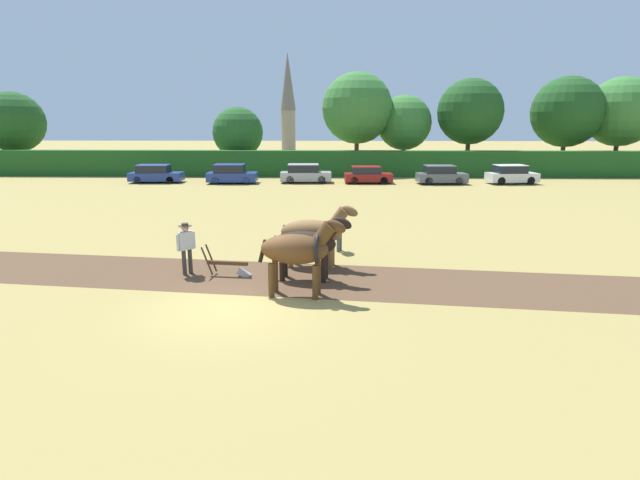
{
  "coord_description": "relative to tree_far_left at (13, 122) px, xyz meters",
  "views": [
    {
      "loc": [
        2.79,
        -13.23,
        5.11
      ],
      "look_at": [
        2.31,
        3.51,
        1.1
      ],
      "focal_mm": 28.0,
      "sensor_mm": 36.0,
      "label": 1
    }
  ],
  "objects": [
    {
      "name": "ground_plane",
      "position": [
        29.97,
        -38.06,
        -4.98
      ],
      "size": [
        240.0,
        240.0,
        0.0
      ],
      "primitive_type": "plane",
      "color": "#998447"
    },
    {
      "name": "plowed_furrow_strip",
      "position": [
        26.66,
        -34.97,
        -4.97
      ],
      "size": [
        34.57,
        7.49,
        0.01
      ],
      "primitive_type": "cube",
      "rotation": [
        0.0,
        0.0,
        -0.11
      ],
      "color": "brown",
      "rests_on": "ground"
    },
    {
      "name": "hedgerow",
      "position": [
        29.97,
        -4.1,
        -3.77
      ],
      "size": [
        78.89,
        1.43,
        2.41
      ],
      "primitive_type": "cube",
      "color": "#1E511E",
      "rests_on": "ground"
    },
    {
      "name": "tree_far_left",
      "position": [
        0.0,
        0.0,
        0.0
      ],
      "size": [
        6.07,
        6.07,
        8.02
      ],
      "color": "brown",
      "rests_on": "ground"
    },
    {
      "name": "tree_left",
      "position": [
        23.1,
        -0.64,
        -1.0
      ],
      "size": [
        5.01,
        5.01,
        6.5
      ],
      "color": "#423323",
      "rests_on": "ground"
    },
    {
      "name": "tree_center_left",
      "position": [
        35.0,
        -0.04,
        1.36
      ],
      "size": [
        6.99,
        6.99,
        9.84
      ],
      "color": "brown",
      "rests_on": "ground"
    },
    {
      "name": "tree_center",
      "position": [
        39.81,
        0.72,
        -0.07
      ],
      "size": [
        5.46,
        5.46,
        7.65
      ],
      "color": "#4C3823",
      "rests_on": "ground"
    },
    {
      "name": "tree_center_right",
      "position": [
        46.13,
        -0.13,
        1.01
      ],
      "size": [
        6.41,
        6.41,
        9.2
      ],
      "color": "#4C3823",
      "rests_on": "ground"
    },
    {
      "name": "tree_right",
      "position": [
        56.03,
        0.87,
        1.0
      ],
      "size": [
        6.97,
        6.97,
        9.47
      ],
      "color": "#423323",
      "rests_on": "ground"
    },
    {
      "name": "tree_far_right",
      "position": [
        61.36,
        0.93,
        1.01
      ],
      "size": [
        6.82,
        6.82,
        9.41
      ],
      "color": "#4C3823",
      "rests_on": "ground"
    },
    {
      "name": "church_spire",
      "position": [
        26.0,
        23.33,
        2.68
      ],
      "size": [
        2.25,
        2.25,
        14.62
      ],
      "color": "gray",
      "rests_on": "ground"
    },
    {
      "name": "draft_horse_lead_left",
      "position": [
        31.71,
        -37.14,
        -3.55
      ],
      "size": [
        2.68,
        1.16,
        2.43
      ],
      "rotation": [
        0.0,
        0.0,
        -0.11
      ],
      "color": "#513319",
      "rests_on": "ground"
    },
    {
      "name": "draft_horse_lead_right",
      "position": [
        31.9,
        -35.56,
        -3.76
      ],
      "size": [
        2.77,
        1.08,
        2.21
      ],
      "rotation": [
        0.0,
        0.0,
        -0.11
      ],
      "color": "black",
      "rests_on": "ground"
    },
    {
      "name": "draft_horse_trail_left",
      "position": [
        32.08,
        -33.98,
        -3.71
      ],
      "size": [
        2.9,
        1.18,
        2.32
      ],
      "rotation": [
        0.0,
        0.0,
        -0.11
      ],
      "color": "brown",
      "rests_on": "ground"
    },
    {
      "name": "plow",
      "position": [
        29.31,
        -35.27,
        -4.66
      ],
      "size": [
        1.67,
        0.51,
        1.13
      ],
      "rotation": [
        0.0,
        0.0,
        -0.11
      ],
      "color": "#4C331E",
      "rests_on": "ground"
    },
    {
      "name": "farmer_at_plow",
      "position": [
        27.77,
        -35.08,
        -3.92
      ],
      "size": [
        0.51,
        0.51,
        1.78
      ],
      "rotation": [
        0.0,
        0.0,
        -0.79
      ],
      "color": "#38332D",
      "rests_on": "ground"
    },
    {
      "name": "farmer_beside_team",
      "position": [
        32.98,
        -31.84,
        -4.07
      ],
      "size": [
        0.35,
        0.61,
        1.58
      ],
      "rotation": [
        0.0,
        0.0,
        -0.37
      ],
      "color": "#4C4C4C",
      "rests_on": "ground"
    },
    {
      "name": "parked_car_far_left",
      "position": [
        17.59,
        -9.3,
        -4.26
      ],
      "size": [
        4.43,
        1.99,
        1.51
      ],
      "rotation": [
        0.0,
        0.0,
        0.04
      ],
      "color": "navy",
      "rests_on": "ground"
    },
    {
      "name": "parked_car_left",
      "position": [
        24.15,
        -9.66,
        -4.22
      ],
      "size": [
        4.15,
        1.99,
        1.6
      ],
      "rotation": [
        0.0,
        0.0,
        0.04
      ],
      "color": "navy",
      "rests_on": "ground"
    },
    {
      "name": "parked_car_center_left",
      "position": [
        30.29,
        -9.05,
        -4.22
      ],
      "size": [
        4.33,
        1.93,
        1.57
      ],
      "rotation": [
        0.0,
        0.0,
        0.05
      ],
      "color": "#9E9EA8",
      "rests_on": "ground"
    },
    {
      "name": "parked_car_center",
      "position": [
        35.54,
        -9.24,
        -4.29
      ],
      "size": [
        4.02,
        1.98,
        1.41
      ],
      "rotation": [
        0.0,
        0.0,
        0.04
      ],
      "color": "maroon",
      "rests_on": "ground"
    },
    {
      "name": "parked_car_center_right",
      "position": [
        41.61,
        -9.59,
        -4.24
      ],
      "size": [
        4.11,
        1.98,
        1.54
      ],
      "rotation": [
        0.0,
        0.0,
        0.05
      ],
      "color": "#565B66",
      "rests_on": "ground"
    },
    {
      "name": "parked_car_right",
      "position": [
        47.46,
        -9.37,
        -4.22
      ],
      "size": [
        4.22,
        2.19,
        1.57
      ],
      "rotation": [
        0.0,
        0.0,
        0.12
      ],
      "color": "silver",
      "rests_on": "ground"
    }
  ]
}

